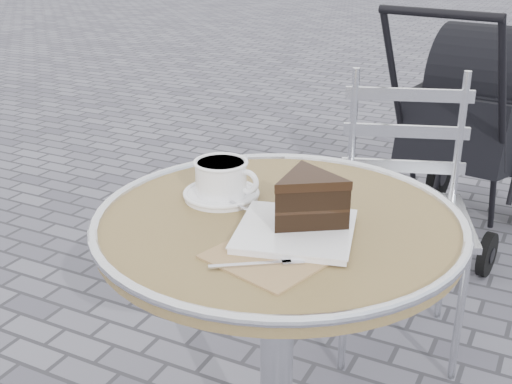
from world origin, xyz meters
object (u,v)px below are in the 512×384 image
at_px(cappuccino_set, 222,182).
at_px(baby_stroller, 475,131).
at_px(bistro_chair, 404,180).
at_px(cake_plate_set, 305,207).
at_px(cafe_table, 278,291).

distance_m(cappuccino_set, baby_stroller, 1.71).
xyz_separation_m(bistro_chair, baby_stroller, (0.08, 0.88, -0.08)).
bearing_deg(cake_plate_set, cafe_table, 137.73).
bearing_deg(cappuccino_set, bistro_chair, 72.98).
relative_size(cake_plate_set, bistro_chair, 0.38).
xyz_separation_m(cafe_table, bistro_chair, (0.05, 0.82, -0.04)).
height_order(cappuccino_set, cake_plate_set, cake_plate_set).
distance_m(cafe_table, bistro_chair, 0.82).
bearing_deg(baby_stroller, cake_plate_set, -83.60).
relative_size(cafe_table, cake_plate_set, 2.29).
height_order(cafe_table, baby_stroller, baby_stroller).
bearing_deg(cake_plate_set, bistro_chair, 77.12).
bearing_deg(bistro_chair, cake_plate_set, -107.68).
xyz_separation_m(cafe_table, baby_stroller, (0.13, 1.70, -0.11)).
bearing_deg(cake_plate_set, cappuccino_set, 147.01).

